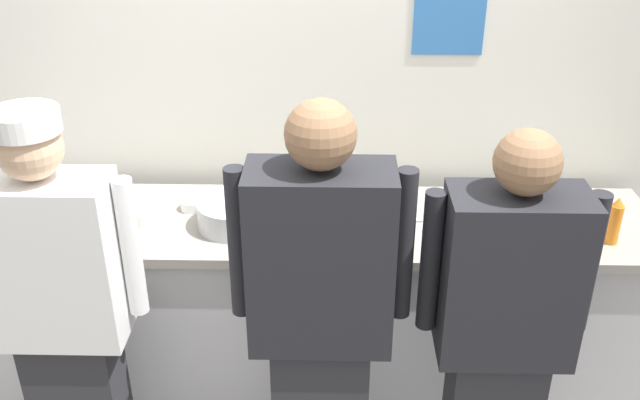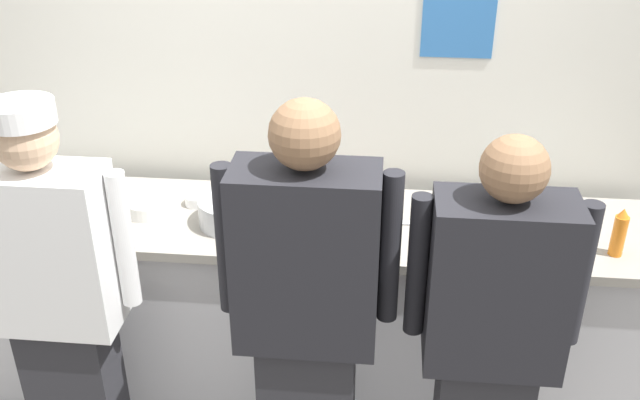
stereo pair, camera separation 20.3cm
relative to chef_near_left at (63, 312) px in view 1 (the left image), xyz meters
name	(u,v)px [view 1 (the left image)]	position (x,y,z in m)	size (l,w,h in m)	color
wall_back	(304,64)	(0.82, 1.04, 0.60)	(4.73, 0.11, 2.94)	silver
prep_counter	(302,309)	(0.82, 0.59, -0.41)	(3.02, 0.65, 0.93)	silver
chef_near_left	(63,312)	(0.00, 0.00, 0.00)	(0.60, 0.24, 1.64)	#2D2D33
chef_center	(320,319)	(0.92, -0.06, 0.03)	(0.62, 0.24, 1.70)	#2D2D33
chef_far_right	(502,334)	(1.55, -0.06, -0.02)	(0.59, 0.24, 1.61)	#2D2D33
plate_stack_front	(146,211)	(0.16, 0.59, 0.09)	(0.22, 0.22, 0.06)	white
plate_stack_rear	(531,202)	(1.81, 0.69, 0.10)	(0.25, 0.25, 0.08)	white
mixing_bowl_steel	(235,214)	(0.55, 0.53, 0.11)	(0.31, 0.31, 0.11)	#B7BABF
sheet_tray	(52,214)	(-0.24, 0.59, 0.07)	(0.45, 0.31, 0.02)	#B7BABF
squeeze_bottle_primary	(615,221)	(2.07, 0.43, 0.16)	(0.05, 0.05, 0.20)	orange
squeeze_bottle_secondary	(311,218)	(0.87, 0.42, 0.16)	(0.06, 0.06, 0.21)	red
ramekin_orange_sauce	(345,222)	(1.01, 0.54, 0.08)	(0.11, 0.11, 0.04)	white
ramekin_red_sauce	(500,228)	(1.64, 0.49, 0.08)	(0.11, 0.11, 0.04)	white
ramekin_green_sauce	(192,204)	(0.35, 0.67, 0.08)	(0.10, 0.10, 0.05)	white
ramekin_yellow_sauce	(439,228)	(1.39, 0.48, 0.08)	(0.10, 0.10, 0.05)	white
chefs_knife	(385,219)	(1.18, 0.59, 0.06)	(0.27, 0.03, 0.02)	#B7BABF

